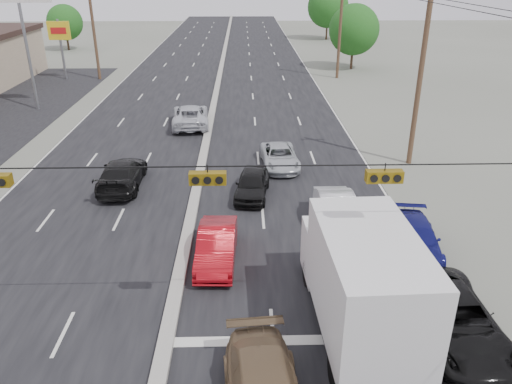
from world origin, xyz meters
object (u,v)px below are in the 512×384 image
red_sedan (217,246)px  queue_car_a (252,184)px  queue_car_d (416,238)px  oncoming_far (190,116)px  oncoming_near (122,174)px  box_truck (361,280)px  utility_pole_right_b (420,78)px  queue_car_c (280,157)px  tree_right_mid (354,30)px  utility_pole_right_c (340,28)px  tree_left_far (65,22)px  black_suv (454,319)px  queue_car_b (338,214)px  tree_right_far (328,7)px  pole_sign_far (60,36)px  utility_pole_left_c (93,28)px

red_sedan → queue_car_a: 6.38m
queue_car_d → oncoming_far: (-11.00, 18.18, 0.15)m
oncoming_near → box_truck: bearing=129.2°
utility_pole_right_b → queue_car_c: bearing=-176.8°
tree_right_mid → box_truck: (-8.88, -45.04, -2.36)m
tree_right_mid → utility_pole_right_c: bearing=-116.6°
utility_pole_right_c → queue_car_c: (-7.87, -25.45, -4.49)m
tree_left_far → utility_pole_right_c: bearing=-30.1°
black_suv → queue_car_b: 7.73m
tree_right_far → queue_car_d: (-6.40, -65.19, -4.34)m
queue_car_c → black_suv: bearing=-76.7°
utility_pole_right_c → pole_sign_far: utility_pole_right_c is taller
pole_sign_far → oncoming_near: bearing=-66.9°
utility_pole_right_c → black_suv: size_ratio=1.90×
utility_pole_left_c → tree_left_far: (-9.50, 20.00, -1.39)m
utility_pole_right_c → tree_right_mid: (2.50, 5.00, -0.77)m
tree_right_mid → black_suv: tree_right_mid is taller
utility_pole_left_c → tree_right_mid: (27.50, 5.00, -0.77)m
red_sedan → oncoming_far: (-2.80, 18.72, 0.08)m
tree_right_far → oncoming_far: size_ratio=1.46×
oncoming_far → tree_left_far: bearing=-65.8°
queue_car_a → queue_car_c: 4.43m
utility_pole_left_c → box_truck: 44.27m
queue_car_c → red_sedan: bearing=-110.8°
box_truck → queue_car_a: bearing=104.8°
tree_right_far → box_truck: 70.80m
black_suv → queue_car_a: (-6.18, 10.93, -0.06)m
tree_right_mid → oncoming_far: tree_right_mid is taller
black_suv → utility_pole_right_b: bearing=77.4°
pole_sign_far → queue_car_a: bearing=-57.3°
tree_right_far → queue_car_d: 65.65m
utility_pole_left_c → red_sedan: 38.59m
tree_right_mid → utility_pole_left_c: bearing=-169.7°
tree_left_far → red_sedan: 60.52m
red_sedan → oncoming_near: bearing=127.4°
tree_left_far → oncoming_far: 42.46m
queue_car_b → oncoming_far: oncoming_far is taller
utility_pole_right_c → queue_car_a: bearing=-107.9°
utility_pole_right_b → tree_right_far: (3.50, 55.00, -0.15)m
utility_pole_right_c → box_truck: (-6.38, -40.04, -3.13)m
box_truck → oncoming_far: (-7.52, 23.04, -1.20)m
utility_pole_right_c → queue_car_d: (-2.90, -35.19, -4.49)m
queue_car_b → oncoming_far: 18.03m
utility_pole_right_b → queue_car_a: utility_pole_right_b is taller
queue_car_c → oncoming_near: size_ratio=0.86×
queue_car_d → tree_left_far: bearing=127.4°
utility_pole_right_b → oncoming_far: bearing=150.1°
queue_car_b → queue_car_c: (-2.07, 7.67, -0.15)m
tree_right_far → queue_car_d: size_ratio=1.91×
tree_right_far → queue_car_b: tree_right_far is taller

